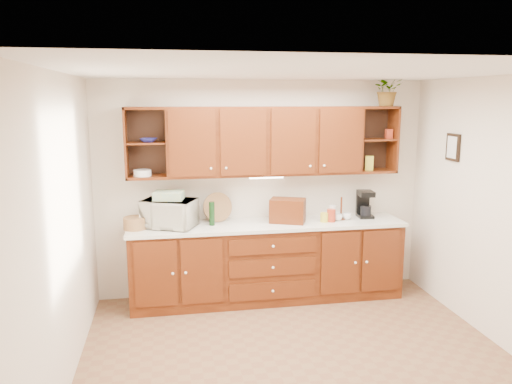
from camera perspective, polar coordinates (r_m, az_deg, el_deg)
name	(u,v)px	position (r m, az deg, el deg)	size (l,w,h in m)	color
floor	(298,358)	(4.91, 4.81, -18.43)	(4.00, 4.00, 0.00)	brown
ceiling	(303,72)	(4.30, 5.36, 13.52)	(4.00, 4.00, 0.00)	white
back_wall	(263,188)	(6.09, 0.78, 0.42)	(4.00, 4.00, 0.00)	beige
left_wall	(62,234)	(4.36, -21.28, -4.45)	(3.50, 3.50, 0.00)	beige
right_wall	(504,214)	(5.30, 26.44, -2.25)	(3.50, 3.50, 0.00)	beige
base_cabinets	(267,263)	(6.02, 1.30, -8.07)	(3.20, 0.60, 0.90)	#3C1606
countertop	(268,225)	(5.88, 1.34, -3.75)	(3.24, 0.64, 0.04)	silver
upper_cabinets	(266,141)	(5.86, 1.19, 5.86)	(3.20, 0.33, 0.80)	#3C1606
undercabinet_light	(266,177)	(5.86, 1.18, 1.69)	(0.40, 0.05, 0.03)	white
framed_picture	(453,147)	(5.95, 21.60, 4.78)	(0.03, 0.24, 0.30)	black
wicker_basket	(135,223)	(5.75, -13.68, -3.48)	(0.25, 0.25, 0.14)	#996A3F
microwave	(169,213)	(5.74, -9.87, -2.42)	(0.57, 0.39, 0.32)	white
towel_stack	(169,195)	(5.70, -9.93, -0.39)	(0.32, 0.24, 0.10)	#D6C765
wine_bottle	(212,214)	(5.76, -5.06, -2.47)	(0.06, 0.06, 0.27)	black
woven_tray	(218,221)	(5.96, -4.38, -3.28)	(0.35, 0.35, 0.02)	#996A3F
bread_box	(288,211)	(5.89, 3.64, -2.14)	(0.40, 0.25, 0.28)	#3C1606
mug_tree	(341,216)	(6.12, 9.69, -2.71)	(0.25, 0.25, 0.28)	#3C1606
canister_red	(331,215)	(5.98, 8.59, -2.67)	(0.10, 0.10, 0.15)	#A52F18
canister_white	(332,213)	(6.06, 8.72, -2.36)	(0.08, 0.08, 0.18)	white
canister_yellow	(324,217)	(5.97, 7.81, -2.89)	(0.09, 0.09, 0.11)	gold
coffee_maker	(365,204)	(6.28, 12.32, -1.39)	(0.20, 0.25, 0.33)	black
bowl_stack	(149,140)	(5.72, -12.18, 5.81)	(0.18, 0.18, 0.04)	navy
plate_stack	(142,173)	(5.77, -12.87, 2.14)	(0.20, 0.20, 0.07)	white
pantry_box_yellow	(369,163)	(6.23, 12.81, 3.24)	(0.10, 0.08, 0.17)	gold
pantry_box_red	(389,134)	(6.29, 14.95, 6.43)	(0.08, 0.07, 0.12)	#A52F18
potted_plant	(388,89)	(6.23, 14.83, 11.27)	(0.35, 0.31, 0.39)	#999999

